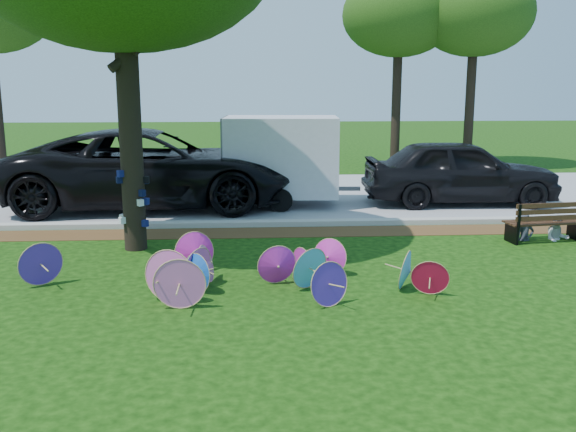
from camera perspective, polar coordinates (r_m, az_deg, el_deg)
The scene contains 12 objects.
ground at distance 9.92m, azimuth -2.21°, elevation -7.51°, with size 90.00×90.00×0.00m, color black.
mulch_strip at distance 14.24m, azimuth -2.61°, elevation -1.49°, with size 90.00×1.00×0.01m, color #472D16.
curb at distance 14.91m, azimuth -2.66°, elevation -0.66°, with size 90.00×0.30×0.12m, color #B7B5AD.
street at distance 19.00m, azimuth -2.84°, elevation 1.89°, with size 90.00×8.00×0.01m, color gray.
parasol_pile at distance 10.34m, azimuth -4.49°, elevation -4.68°, with size 6.93×2.31×0.83m.
black_van at distance 17.37m, azimuth -12.07°, elevation 4.15°, with size 3.45×7.48×2.08m, color black.
dark_pickup at distance 18.15m, azimuth 15.04°, elevation 3.85°, with size 2.10×5.22×1.78m, color black.
cargo_trailer at distance 17.25m, azimuth -0.59°, elevation 5.36°, with size 2.97×1.88×2.68m, color silver.
park_bench at distance 14.47m, azimuth 21.73°, elevation -0.41°, with size 1.63×0.62×0.85m, color black, non-canonical shape.
person_left at distance 14.35m, azimuth 20.42°, elevation 0.12°, with size 0.40×0.27×1.11m, color #3B4151.
person_right at distance 14.65m, azimuth 22.91°, elevation -0.01°, with size 0.50×0.39×1.02m, color silver.
bg_trees at distance 24.44m, azimuth 1.09°, elevation 17.67°, with size 21.55×6.94×7.40m.
Camera 1 is at (-0.18, -9.36, 3.29)m, focal length 40.00 mm.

